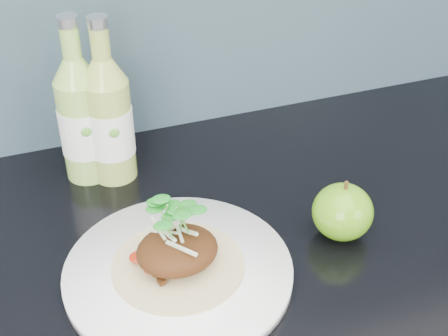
{
  "coord_description": "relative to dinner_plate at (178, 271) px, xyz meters",
  "views": [
    {
      "loc": [
        -0.15,
        1.11,
        1.43
      ],
      "look_at": [
        0.07,
        1.69,
        1.0
      ],
      "focal_mm": 50.0,
      "sensor_mm": 36.0,
      "label": 1
    }
  ],
  "objects": [
    {
      "name": "dinner_plate",
      "position": [
        0.0,
        0.0,
        0.0
      ],
      "size": [
        0.34,
        0.34,
        0.02
      ],
      "color": "white",
      "rests_on": "kitchen_counter"
    },
    {
      "name": "cider_bottle_left",
      "position": [
        -0.06,
        0.25,
        0.08
      ],
      "size": [
        0.08,
        0.08,
        0.24
      ],
      "rotation": [
        0.0,
        0.0,
        0.17
      ],
      "color": "#8DBD4F",
      "rests_on": "kitchen_counter"
    },
    {
      "name": "green_apple",
      "position": [
        0.22,
        0.0,
        0.03
      ],
      "size": [
        0.1,
        0.1,
        0.08
      ],
      "rotation": [
        0.0,
        0.0,
        -0.41
      ],
      "color": "#35860E",
      "rests_on": "kitchen_counter"
    },
    {
      "name": "cider_bottle_right",
      "position": [
        -0.03,
        0.24,
        0.08
      ],
      "size": [
        0.09,
        0.09,
        0.24
      ],
      "rotation": [
        0.0,
        0.0,
        0.35
      ],
      "color": "#9AAF49",
      "rests_on": "kitchen_counter"
    },
    {
      "name": "pork_taco",
      "position": [
        -0.0,
        0.0,
        0.04
      ],
      "size": [
        0.16,
        0.16,
        0.1
      ],
      "color": "tan",
      "rests_on": "dinner_plate"
    }
  ]
}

